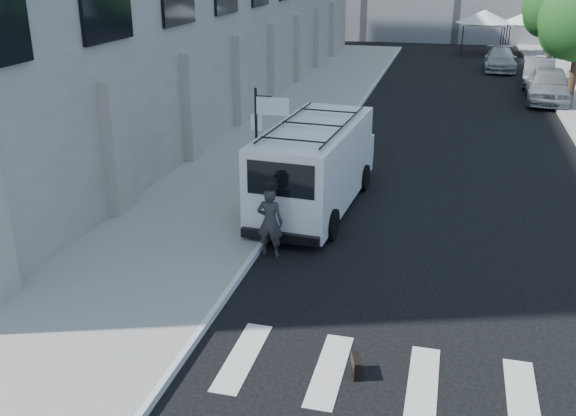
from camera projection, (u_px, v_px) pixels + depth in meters
The scene contains 13 objects.
ground at pixel (329, 286), 14.04m from camera, with size 120.00×120.00×0.00m, color black.
sidewalk_left at pixel (305, 113), 29.43m from camera, with size 4.50×48.00×0.15m, color gray.
sign_pole at pixel (265, 127), 16.51m from camera, with size 1.03×0.07×3.50m.
tree_far at pixel (554, 8), 37.14m from camera, with size 3.80×3.83×6.03m.
tent_left at pixel (484, 17), 46.39m from camera, with size 4.00×4.00×3.20m.
tent_right at pixel (530, 17), 46.10m from camera, with size 4.00×4.00×3.20m.
businessman at pixel (270, 222), 15.21m from camera, with size 0.63×0.42×1.73m, color #303032.
briefcase at pixel (356, 366), 11.03m from camera, with size 0.12×0.44×0.34m, color black.
suitcase at pixel (324, 222), 16.73m from camera, with size 0.28×0.41×1.07m.
cargo_van at pixel (316, 165), 18.15m from camera, with size 2.62×6.59×2.42m.
parked_car_a at pixel (548, 85), 31.60m from camera, with size 2.03×5.05×1.72m, color #9A9DA2.
parked_car_b at pixel (539, 72), 35.71m from camera, with size 1.59×4.56×1.50m, color #4C4E52.
parked_car_c at pixel (500, 60), 40.68m from camera, with size 1.89×4.66×1.35m, color #A7ABAF.
Camera 1 is at (2.23, -12.28, 6.72)m, focal length 40.00 mm.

